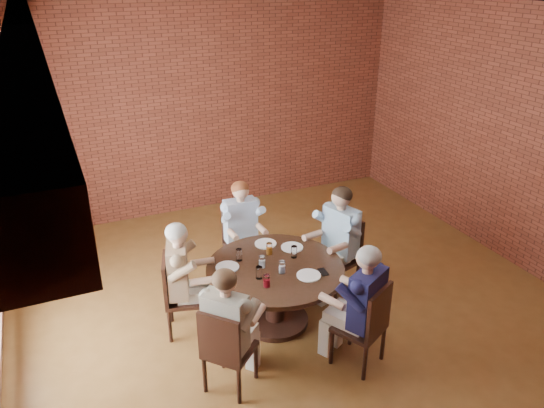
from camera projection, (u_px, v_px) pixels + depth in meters
name	position (u px, v px, depth m)	size (l,w,h in m)	color
floor	(302.00, 318.00, 6.24)	(7.00, 7.00, 0.00)	brown
ceiling	(311.00, 12.00, 4.83)	(7.00, 7.00, 0.00)	white
wall_back	(206.00, 108.00, 8.45)	(7.00, 7.00, 0.00)	brown
wall_right	(533.00, 145.00, 6.73)	(7.00, 7.00, 0.00)	brown
ceiling_beam	(22.00, 42.00, 3.98)	(0.22, 6.90, 0.26)	black
dining_table	(275.00, 283.00, 5.96)	(1.53, 1.53, 0.75)	black
chair_a	(341.00, 251.00, 6.62)	(0.58, 0.58, 0.98)	black
diner_a	(337.00, 241.00, 6.49)	(0.57, 0.70, 1.41)	#498CBE
chair_b	(240.00, 239.00, 6.94)	(0.44, 0.44, 0.94)	black
diner_b	(242.00, 231.00, 6.81)	(0.53, 0.65, 1.33)	#96A8BF
chair_c	(177.00, 292.00, 5.82)	(0.53, 0.53, 0.95)	black
diner_c	(184.00, 279.00, 5.77)	(0.54, 0.66, 1.35)	brown
chair_d	(225.00, 348.00, 4.98)	(0.61, 0.61, 0.94)	black
diner_d	(229.00, 329.00, 4.99)	(0.53, 0.65, 1.34)	gray
chair_e	(367.00, 324.00, 5.31)	(0.60, 0.60, 0.96)	black
diner_e	(361.00, 307.00, 5.29)	(0.55, 0.68, 1.38)	#15153C
plate_a	(292.00, 247.00, 6.24)	(0.26, 0.26, 0.01)	white
plate_b	(266.00, 244.00, 6.32)	(0.26, 0.26, 0.01)	white
plate_c	(227.00, 267.00, 5.84)	(0.26, 0.26, 0.01)	white
plate_d	(309.00, 275.00, 5.68)	(0.26, 0.26, 0.01)	white
glass_a	(294.00, 252.00, 6.02)	(0.07, 0.07, 0.14)	white
glass_b	(269.00, 249.00, 6.08)	(0.07, 0.07, 0.14)	white
glass_c	(239.00, 255.00, 5.96)	(0.07, 0.07, 0.14)	white
glass_d	(262.00, 262.00, 5.82)	(0.07, 0.07, 0.14)	white
glass_e	(259.00, 273.00, 5.62)	(0.07, 0.07, 0.14)	white
glass_f	(267.00, 281.00, 5.47)	(0.07, 0.07, 0.14)	white
glass_g	(282.00, 267.00, 5.72)	(0.07, 0.07, 0.14)	white
smartphone	(323.00, 272.00, 5.75)	(0.08, 0.15, 0.01)	black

